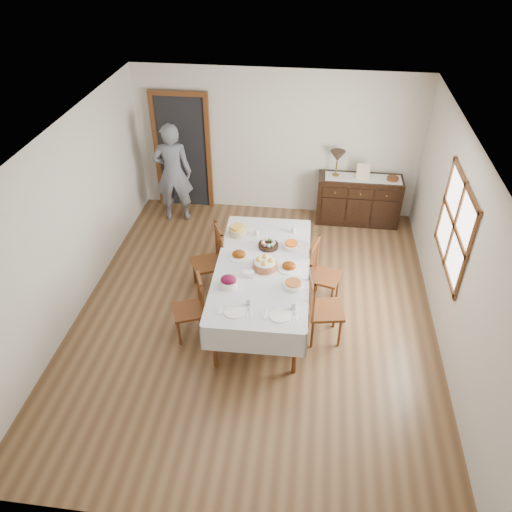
# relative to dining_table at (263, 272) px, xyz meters

# --- Properties ---
(ground) EXTENTS (6.00, 6.00, 0.00)m
(ground) POSITION_rel_dining_table_xyz_m (-0.10, -0.03, -0.74)
(ground) COLOR brown
(room_shell) EXTENTS (5.02, 6.02, 2.65)m
(room_shell) POSITION_rel_dining_table_xyz_m (-0.24, 0.39, 0.90)
(room_shell) COLOR silver
(room_shell) RESTS_ON ground
(dining_table) EXTENTS (1.30, 2.47, 0.84)m
(dining_table) POSITION_rel_dining_table_xyz_m (0.00, 0.00, 0.00)
(dining_table) COLOR silver
(dining_table) RESTS_ON ground
(chair_left_near) EXTENTS (0.51, 0.51, 0.95)m
(chair_left_near) POSITION_rel_dining_table_xyz_m (-0.87, -0.52, -0.26)
(chair_left_near) COLOR #562C13
(chair_left_near) RESTS_ON ground
(chair_left_far) EXTENTS (0.57, 0.57, 1.04)m
(chair_left_far) POSITION_rel_dining_table_xyz_m (-0.82, 0.48, -0.22)
(chair_left_far) COLOR #562C13
(chair_left_far) RESTS_ON ground
(chair_right_near) EXTENTS (0.51, 0.51, 1.06)m
(chair_right_near) POSITION_rel_dining_table_xyz_m (0.81, -0.37, -0.21)
(chair_right_near) COLOR #562C13
(chair_right_near) RESTS_ON ground
(chair_right_far) EXTENTS (0.51, 0.51, 0.99)m
(chair_right_far) POSITION_rel_dining_table_xyz_m (0.80, 0.40, -0.24)
(chair_right_far) COLOR #562C13
(chair_right_far) RESTS_ON ground
(sideboard) EXTENTS (1.46, 0.53, 0.87)m
(sideboard) POSITION_rel_dining_table_xyz_m (1.41, 2.69, -0.30)
(sideboard) COLOR black
(sideboard) RESTS_ON ground
(person) EXTENTS (0.67, 0.49, 1.93)m
(person) POSITION_rel_dining_table_xyz_m (-1.86, 2.39, 0.22)
(person) COLOR slate
(person) RESTS_ON ground
(bread_basket) EXTENTS (0.32, 0.32, 0.17)m
(bread_basket) POSITION_rel_dining_table_xyz_m (0.03, -0.03, 0.16)
(bread_basket) COLOR brown
(bread_basket) RESTS_ON dining_table
(egg_basket) EXTENTS (0.28, 0.28, 0.11)m
(egg_basket) POSITION_rel_dining_table_xyz_m (0.03, 0.46, 0.13)
(egg_basket) COLOR black
(egg_basket) RESTS_ON dining_table
(ham_platter_a) EXTENTS (0.30, 0.30, 0.11)m
(ham_platter_a) POSITION_rel_dining_table_xyz_m (-0.35, 0.18, 0.12)
(ham_platter_a) COLOR white
(ham_platter_a) RESTS_ON dining_table
(ham_platter_b) EXTENTS (0.31, 0.31, 0.11)m
(ham_platter_b) POSITION_rel_dining_table_xyz_m (0.35, 0.01, 0.12)
(ham_platter_b) COLOR white
(ham_platter_b) RESTS_ON dining_table
(beet_bowl) EXTENTS (0.22, 0.22, 0.16)m
(beet_bowl) POSITION_rel_dining_table_xyz_m (-0.38, -0.46, 0.17)
(beet_bowl) COLOR white
(beet_bowl) RESTS_ON dining_table
(carrot_bowl) EXTENTS (0.24, 0.24, 0.09)m
(carrot_bowl) POSITION_rel_dining_table_xyz_m (0.35, 0.48, 0.14)
(carrot_bowl) COLOR white
(carrot_bowl) RESTS_ON dining_table
(pineapple_bowl) EXTENTS (0.26, 0.26, 0.14)m
(pineapple_bowl) POSITION_rel_dining_table_xyz_m (-0.45, 0.72, 0.16)
(pineapple_bowl) COLOR tan
(pineapple_bowl) RESTS_ON dining_table
(casserole_dish) EXTENTS (0.25, 0.25, 0.08)m
(casserole_dish) POSITION_rel_dining_table_xyz_m (0.43, -0.37, 0.13)
(casserole_dish) COLOR white
(casserole_dish) RESTS_ON dining_table
(butter_dish) EXTENTS (0.14, 0.09, 0.07)m
(butter_dish) POSITION_rel_dining_table_xyz_m (-0.16, -0.23, 0.13)
(butter_dish) COLOR white
(butter_dish) RESTS_ON dining_table
(setting_left) EXTENTS (0.42, 0.31, 0.10)m
(setting_left) POSITION_rel_dining_table_xyz_m (-0.18, -0.88, 0.12)
(setting_left) COLOR white
(setting_left) RESTS_ON dining_table
(setting_right) EXTENTS (0.42, 0.31, 0.10)m
(setting_right) POSITION_rel_dining_table_xyz_m (0.36, -0.88, 0.12)
(setting_right) COLOR white
(setting_right) RESTS_ON dining_table
(glass_far_a) EXTENTS (0.07, 0.07, 0.09)m
(glass_far_a) POSITION_rel_dining_table_xyz_m (-0.18, 0.74, 0.14)
(glass_far_a) COLOR silver
(glass_far_a) RESTS_ON dining_table
(glass_far_b) EXTENTS (0.07, 0.07, 0.10)m
(glass_far_b) POSITION_rel_dining_table_xyz_m (0.36, 0.87, 0.15)
(glass_far_b) COLOR silver
(glass_far_b) RESTS_ON dining_table
(runner) EXTENTS (1.30, 0.35, 0.01)m
(runner) POSITION_rel_dining_table_xyz_m (1.44, 2.68, 0.13)
(runner) COLOR silver
(runner) RESTS_ON sideboard
(table_lamp) EXTENTS (0.26, 0.26, 0.46)m
(table_lamp) POSITION_rel_dining_table_xyz_m (0.96, 2.71, 0.49)
(table_lamp) COLOR brown
(table_lamp) RESTS_ON sideboard
(picture_frame) EXTENTS (0.22, 0.08, 0.28)m
(picture_frame) POSITION_rel_dining_table_xyz_m (1.42, 2.65, 0.27)
(picture_frame) COLOR beige
(picture_frame) RESTS_ON sideboard
(deco_bowl) EXTENTS (0.20, 0.20, 0.06)m
(deco_bowl) POSITION_rel_dining_table_xyz_m (1.93, 2.66, 0.16)
(deco_bowl) COLOR #562C13
(deco_bowl) RESTS_ON sideboard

